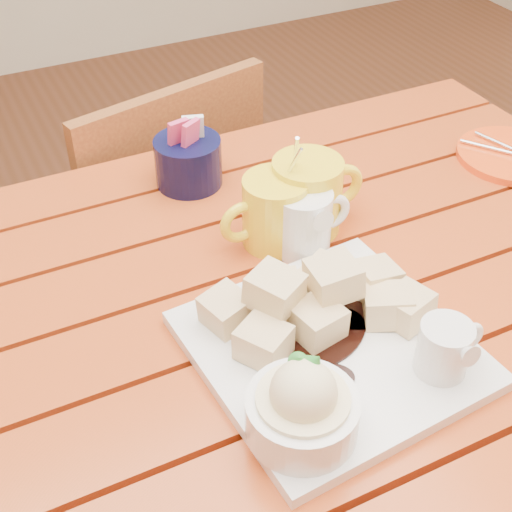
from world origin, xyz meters
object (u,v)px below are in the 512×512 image
coffee_mug_right (309,194)px  orange_saucer (512,155)px  coffee_mug_left (273,211)px  table (264,359)px  chair_far (156,233)px  dessert_plate (327,350)px

coffee_mug_right → orange_saucer: coffee_mug_right is taller
coffee_mug_left → orange_saucer: (0.44, 0.02, -0.04)m
table → chair_far: 0.60m
table → dessert_plate: bearing=-86.1°
orange_saucer → coffee_mug_left: bearing=-177.0°
coffee_mug_left → orange_saucer: size_ratio=0.86×
coffee_mug_right → table: bearing=-138.2°
table → coffee_mug_left: coffee_mug_left is taller
orange_saucer → chair_far: size_ratio=0.21×
table → dessert_plate: (0.01, -0.13, 0.14)m
orange_saucer → dessert_plate: bearing=-152.7°
table → coffee_mug_right: bearing=41.8°
chair_far → coffee_mug_right: bearing=87.1°
dessert_plate → coffee_mug_right: coffee_mug_right is taller
table → coffee_mug_right: size_ratio=7.55×
dessert_plate → orange_saucer: size_ratio=1.79×
coffee_mug_right → chair_far: coffee_mug_right is taller
dessert_plate → coffee_mug_right: 0.27m
table → chair_far: size_ratio=1.48×
orange_saucer → chair_far: chair_far is taller
coffee_mug_left → chair_far: size_ratio=0.18×
dessert_plate → coffee_mug_left: coffee_mug_left is taller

